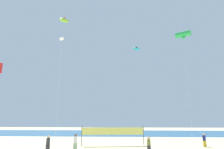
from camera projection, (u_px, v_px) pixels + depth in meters
ocean_band at (124, 133)px, 44.77m from camera, size 120.00×20.00×0.01m
beachgoer_white_shirt at (75, 142)px, 20.31m from camera, size 0.39×0.39×1.71m
beachgoer_navy_shirt at (204, 140)px, 22.99m from camera, size 0.36×0.36×1.56m
beachgoer_olive_shirt at (149, 144)px, 19.10m from camera, size 0.35×0.35×1.52m
beachgoer_charcoal_shirt at (48, 143)px, 19.35m from camera, size 0.37×0.37×1.64m
volleyball_net at (113, 132)px, 24.37m from camera, size 7.89×1.01×2.40m
kite_cyan_inflatable at (137, 49)px, 30.78m from camera, size 1.31×0.97×14.56m
kite_white_diamond at (61, 42)px, 23.16m from camera, size 0.66×0.66×12.93m
kite_green_tube at (183, 35)px, 24.42m from camera, size 1.97×1.47×14.13m
kite_lime_inflatable at (64, 21)px, 26.63m from camera, size 1.40×1.54×17.04m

